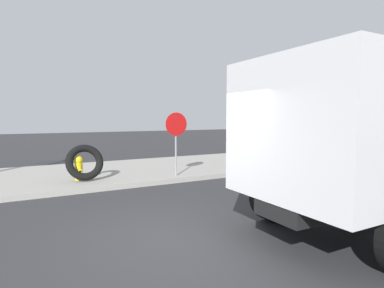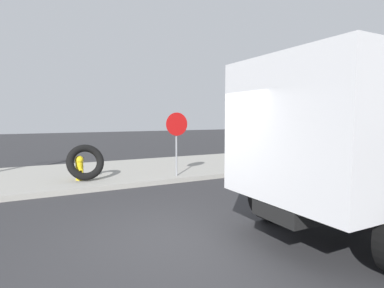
% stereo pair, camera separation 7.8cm
% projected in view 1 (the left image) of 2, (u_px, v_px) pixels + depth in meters
% --- Properties ---
extents(ground_plane, '(80.00, 80.00, 0.00)m').
position_uv_depth(ground_plane, '(179.00, 236.00, 5.43)').
color(ground_plane, '#2D2D30').
extents(sidewalk_curb, '(36.00, 5.00, 0.15)m').
position_uv_depth(sidewalk_curb, '(99.00, 173.00, 11.11)').
color(sidewalk_curb, '#99968E').
rests_on(sidewalk_curb, ground).
extents(fire_hydrant, '(0.26, 0.59, 0.75)m').
position_uv_depth(fire_hydrant, '(79.00, 167.00, 9.52)').
color(fire_hydrant, yellow).
rests_on(fire_hydrant, sidewalk_curb).
extents(loose_tire, '(1.12, 0.61, 1.13)m').
position_uv_depth(loose_tire, '(85.00, 162.00, 9.45)').
color(loose_tire, black).
rests_on(loose_tire, sidewalk_curb).
extents(stop_sign, '(0.76, 0.08, 2.09)m').
position_uv_depth(stop_sign, '(176.00, 132.00, 10.15)').
color(stop_sign, gray).
rests_on(stop_sign, sidewalk_curb).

